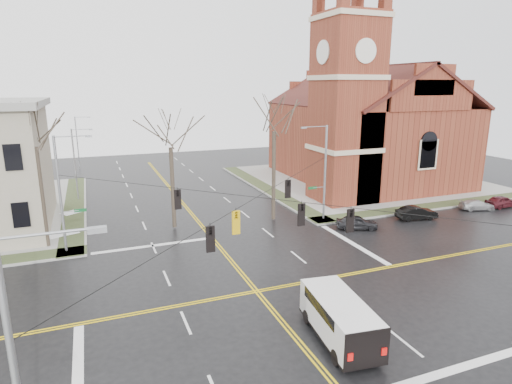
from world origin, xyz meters
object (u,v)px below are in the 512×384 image
object	(u,v)px
church	(363,119)
tree_nw_near	(170,142)
cargo_van	(338,314)
tree_nw_far	(35,140)
parked_car_d	(502,201)
tree_ne	(274,125)
parked_car_a	(357,222)
signal_pole_nw	(62,191)
streetlight_north_a	(76,161)
signal_pole_sw	(24,381)
streetlight_north_b	(78,140)
signal_pole_ne	(324,170)
parked_car_b	(417,213)
parked_car_c	(477,205)

from	to	relation	value
church	tree_nw_near	distance (m)	29.24
cargo_van	tree_nw_far	size ratio (longest dim) A/B	0.50
parked_car_d	tree_ne	bearing A→B (deg)	79.62
church	tree_nw_far	distance (m)	39.42
parked_car_a	tree_nw_near	bearing A→B (deg)	91.66
parked_car_a	tree_nw_far	world-z (taller)	tree_nw_far
parked_car_a	parked_car_d	bearing A→B (deg)	-65.36
signal_pole_nw	streetlight_north_a	bearing A→B (deg)	87.68
signal_pole_nw	parked_car_a	bearing A→B (deg)	-8.20
signal_pole_sw	parked_car_a	world-z (taller)	signal_pole_sw
streetlight_north_b	signal_pole_ne	bearing A→B (deg)	-58.95
church	streetlight_north_b	xyz separation A→B (m)	(-35.42, 23.22, -3.97)
signal_pole_sw	tree_nw_far	size ratio (longest dim) A/B	0.75
streetlight_north_a	tree_nw_near	world-z (taller)	tree_nw_near
church	parked_car_d	world-z (taller)	church
streetlight_north_b	parked_car_b	world-z (taller)	streetlight_north_b
parked_car_b	signal_pole_sw	bearing A→B (deg)	131.32
signal_pole_ne	signal_pole_sw	distance (m)	32.28
tree_nw_far	parked_car_c	bearing A→B (deg)	-6.38
signal_pole_ne	streetlight_north_a	distance (m)	27.48
signal_pole_ne	streetlight_north_a	size ratio (longest dim) A/B	1.12
parked_car_c	parked_car_d	xyz separation A→B (m)	(3.23, -0.28, 0.12)
signal_pole_nw	streetlight_north_a	size ratio (longest dim) A/B	1.12
church	tree_ne	size ratio (longest dim) A/B	2.17
parked_car_d	parked_car_c	bearing A→B (deg)	85.63
streetlight_north_a	parked_car_c	xyz separation A→B (m)	(38.93, -19.37, -3.94)
streetlight_north_b	parked_car_d	distance (m)	58.00
signal_pole_ne	signal_pole_nw	distance (m)	22.64
signal_pole_ne	streetlight_north_b	distance (m)	42.61
parked_car_b	tree_nw_near	world-z (taller)	tree_nw_near
signal_pole_sw	cargo_van	xyz separation A→B (m)	(13.35, 5.28, -3.66)
cargo_van	streetlight_north_a	bearing A→B (deg)	117.30
signal_pole_ne	tree_ne	distance (m)	6.31
parked_car_c	tree_nw_far	xyz separation A→B (m)	(-41.20, 4.60, 8.17)
parked_car_c	tree_ne	xyz separation A→B (m)	(-21.38, 4.49, 8.62)
parked_car_a	parked_car_c	xyz separation A→B (m)	(15.34, 0.63, -0.11)
parked_car_c	parked_car_d	world-z (taller)	parked_car_d
parked_car_c	tree_nw_far	bearing A→B (deg)	100.10
signal_pole_nw	parked_car_b	bearing A→B (deg)	-5.80
church	parked_car_a	world-z (taller)	church
signal_pole_nw	parked_car_a	size ratio (longest dim) A/B	2.42
tree_ne	parked_car_b	bearing A→B (deg)	-20.09
tree_ne	tree_nw_far	bearing A→B (deg)	179.66
streetlight_north_b	tree_nw_near	bearing A→B (deg)	-76.42
parked_car_c	tree_ne	size ratio (longest dim) A/B	0.29
parked_car_d	streetlight_north_b	bearing A→B (deg)	47.34
cargo_van	tree_nw_near	world-z (taller)	tree_nw_near
parked_car_d	tree_nw_near	bearing A→B (deg)	80.80
parked_car_a	tree_nw_far	distance (m)	27.59
parked_car_d	tree_nw_far	bearing A→B (deg)	84.31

